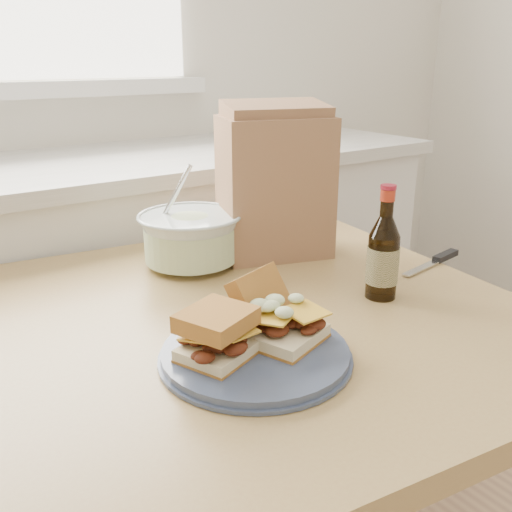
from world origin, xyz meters
TOP-DOWN VIEW (x-y plane):
  - cabinet_run at (-0.00, 1.70)m, footprint 2.50×0.64m
  - dining_table at (0.15, 0.87)m, footprint 1.06×1.06m
  - plate at (0.04, 0.73)m, footprint 0.28×0.28m
  - sandwich_left at (-0.02, 0.74)m, footprint 0.13×0.12m
  - sandwich_right at (0.09, 0.75)m, footprint 0.14×0.18m
  - coleslaw_bowl at (0.16, 1.14)m, footprint 0.22×0.22m
  - beer_bottle at (0.37, 0.79)m, footprint 0.06×0.06m
  - knife at (0.62, 0.85)m, footprint 0.21×0.05m
  - paper_bag at (0.36, 1.10)m, footprint 0.27×0.22m

SIDE VIEW (x-z plane):
  - cabinet_run at x=0.00m, z-range 0.00..0.94m
  - dining_table at x=0.15m, z-range 0.28..1.06m
  - knife at x=0.62m, z-range 0.79..0.80m
  - plate at x=0.04m, z-range 0.79..0.80m
  - sandwich_right at x=0.09m, z-range 0.79..0.88m
  - sandwich_left at x=-0.02m, z-range 0.80..0.88m
  - coleslaw_bowl at x=0.16m, z-range 0.73..0.95m
  - beer_bottle at x=0.37m, z-range 0.76..0.98m
  - paper_bag at x=0.36m, z-range 0.79..1.10m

